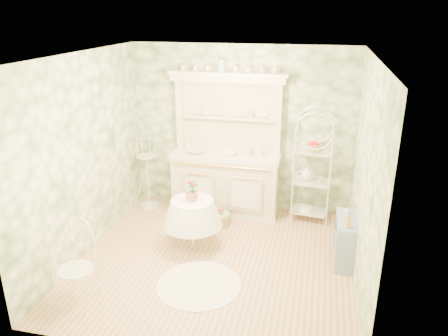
% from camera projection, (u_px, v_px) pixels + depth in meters
% --- Properties ---
extents(floor, '(3.60, 3.60, 0.00)m').
position_uv_depth(floor, '(216.00, 260.00, 5.92)').
color(floor, tan).
rests_on(floor, ground).
extents(ceiling, '(3.60, 3.60, 0.00)m').
position_uv_depth(ceiling, '(214.00, 56.00, 4.98)').
color(ceiling, white).
rests_on(ceiling, floor).
extents(wall_left, '(3.60, 3.60, 0.00)m').
position_uv_depth(wall_left, '(84.00, 156.00, 5.82)').
color(wall_left, white).
rests_on(wall_left, floor).
extents(wall_right, '(3.60, 3.60, 0.00)m').
position_uv_depth(wall_right, '(365.00, 178.00, 5.08)').
color(wall_right, white).
rests_on(wall_right, floor).
extents(wall_back, '(3.60, 3.60, 0.00)m').
position_uv_depth(wall_back, '(242.00, 129.00, 7.10)').
color(wall_back, white).
rests_on(wall_back, floor).
extents(wall_front, '(3.60, 3.60, 0.00)m').
position_uv_depth(wall_front, '(166.00, 236.00, 3.81)').
color(wall_front, white).
rests_on(wall_front, floor).
extents(kitchen_dresser, '(1.87, 0.61, 2.29)m').
position_uv_depth(kitchen_dresser, '(226.00, 146.00, 6.96)').
color(kitchen_dresser, beige).
rests_on(kitchen_dresser, floor).
extents(bakers_rack, '(0.61, 0.47, 1.80)m').
position_uv_depth(bakers_rack, '(312.00, 166.00, 6.76)').
color(bakers_rack, white).
rests_on(bakers_rack, floor).
extents(side_shelf, '(0.30, 0.68, 0.57)m').
position_uv_depth(side_shelf, '(345.00, 241.00, 5.82)').
color(side_shelf, '#8197C2').
rests_on(side_shelf, floor).
extents(round_table, '(0.77, 0.77, 0.69)m').
position_uv_depth(round_table, '(193.00, 224.00, 6.16)').
color(round_table, white).
rests_on(round_table, floor).
extents(cafe_chair, '(0.45, 0.45, 0.93)m').
position_uv_depth(cafe_chair, '(75.00, 268.00, 4.90)').
color(cafe_chair, white).
rests_on(cafe_chair, floor).
extents(birdcage_stand, '(0.36, 0.36, 1.51)m').
position_uv_depth(birdcage_stand, '(147.00, 165.00, 7.25)').
color(birdcage_stand, white).
rests_on(birdcage_stand, floor).
extents(floor_basket, '(0.34, 0.34, 0.20)m').
position_uv_depth(floor_basket, '(220.00, 219.00, 6.85)').
color(floor_basket, tan).
rests_on(floor_basket, floor).
extents(lace_rug, '(1.16, 1.16, 0.01)m').
position_uv_depth(lace_rug, '(199.00, 285.00, 5.39)').
color(lace_rug, white).
rests_on(lace_rug, floor).
extents(bowl_floral, '(0.36, 0.36, 0.07)m').
position_uv_depth(bowl_floral, '(196.00, 153.00, 7.02)').
color(bowl_floral, white).
rests_on(bowl_floral, kitchen_dresser).
extents(bowl_white, '(0.24, 0.24, 0.07)m').
position_uv_depth(bowl_white, '(231.00, 155.00, 6.94)').
color(bowl_white, white).
rests_on(bowl_white, kitchen_dresser).
extents(cup_left, '(0.15, 0.15, 0.09)m').
position_uv_depth(cup_left, '(206.00, 114.00, 7.02)').
color(cup_left, white).
rests_on(cup_left, kitchen_dresser).
extents(cup_right, '(0.12, 0.12, 0.10)m').
position_uv_depth(cup_right, '(251.00, 116.00, 6.87)').
color(cup_right, white).
rests_on(cup_right, kitchen_dresser).
extents(potted_geranium, '(0.18, 0.15, 0.29)m').
position_uv_depth(potted_geranium, '(193.00, 191.00, 5.98)').
color(potted_geranium, '#3F7238').
rests_on(potted_geranium, round_table).
extents(bottle_amber, '(0.07, 0.07, 0.18)m').
position_uv_depth(bottle_amber, '(348.00, 223.00, 5.47)').
color(bottle_amber, '#C38734').
rests_on(bottle_amber, side_shelf).
extents(bottle_blue, '(0.05, 0.05, 0.10)m').
position_uv_depth(bottle_blue, '(346.00, 216.00, 5.70)').
color(bottle_blue, '#AEC2DE').
rests_on(bottle_blue, side_shelf).
extents(bottle_glass, '(0.08, 0.08, 0.10)m').
position_uv_depth(bottle_glass, '(347.00, 211.00, 5.86)').
color(bottle_glass, silver).
rests_on(bottle_glass, side_shelf).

